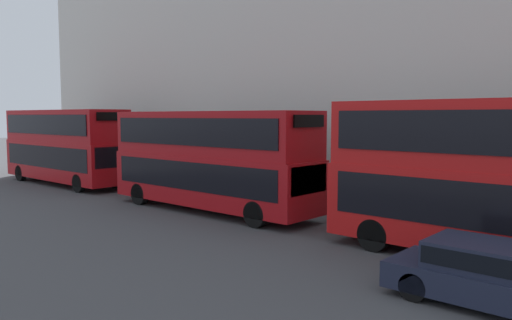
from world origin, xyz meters
The scene contains 5 objects.
bus_leading centered at (1.60, 5.53, 2.51)m, with size 2.59×10.13×4.56m.
bus_second_in_queue centered at (1.60, 17.42, 2.37)m, with size 2.59×10.42×4.30m.
bus_third_in_queue centered at (1.60, 30.17, 2.46)m, with size 2.59×10.44×4.46m.
car_dark_sedan centered at (-1.80, 4.99, 0.73)m, with size 1.89×4.31×1.37m.
pedestrian centered at (4.35, 20.06, 0.82)m, with size 0.36×0.36×1.77m.
Camera 1 is at (-13.02, 1.77, 4.11)m, focal length 35.00 mm.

